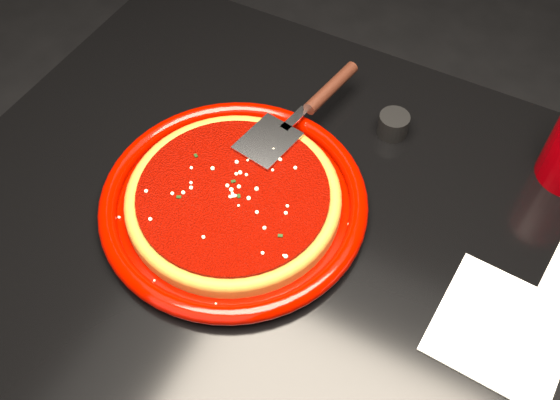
{
  "coord_description": "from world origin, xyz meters",
  "views": [
    {
      "loc": [
        0.14,
        -0.46,
        1.49
      ],
      "look_at": [
        -0.11,
        0.01,
        0.77
      ],
      "focal_mm": 40.0,
      "sensor_mm": 36.0,
      "label": 1
    }
  ],
  "objects_px": {
    "table": "(327,348)",
    "ramekin": "(393,125)",
    "pizza_server": "(303,112)",
    "plate": "(234,201)"
  },
  "relations": [
    {
      "from": "pizza_server",
      "to": "ramekin",
      "type": "xyz_separation_m",
      "value": [
        0.13,
        0.07,
        -0.03
      ]
    },
    {
      "from": "pizza_server",
      "to": "table",
      "type": "bearing_deg",
      "value": -37.6
    },
    {
      "from": "table",
      "to": "ramekin",
      "type": "relative_size",
      "value": 24.78
    },
    {
      "from": "table",
      "to": "pizza_server",
      "type": "bearing_deg",
      "value": 132.86
    },
    {
      "from": "plate",
      "to": "ramekin",
      "type": "relative_size",
      "value": 8.06
    },
    {
      "from": "ramekin",
      "to": "pizza_server",
      "type": "bearing_deg",
      "value": -151.78
    },
    {
      "from": "table",
      "to": "ramekin",
      "type": "distance_m",
      "value": 0.45
    },
    {
      "from": "plate",
      "to": "pizza_server",
      "type": "xyz_separation_m",
      "value": [
        0.02,
        0.18,
        0.03
      ]
    },
    {
      "from": "table",
      "to": "plate",
      "type": "distance_m",
      "value": 0.42
    },
    {
      "from": "table",
      "to": "plate",
      "type": "xyz_separation_m",
      "value": [
        -0.17,
        -0.02,
        0.39
      ]
    }
  ]
}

